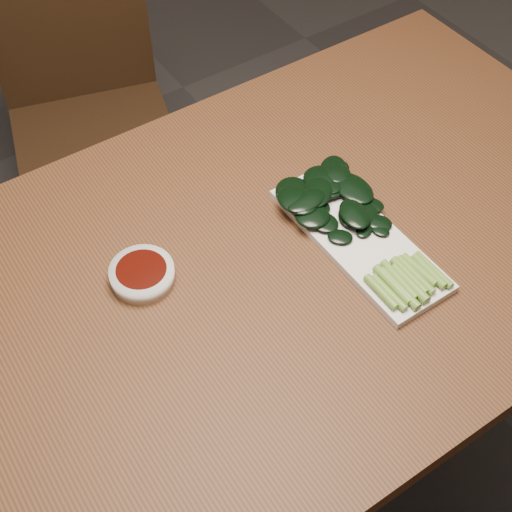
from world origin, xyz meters
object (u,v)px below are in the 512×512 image
object	(u,v)px
serving_plate	(359,239)
gai_lan	(341,210)
table	(264,287)
chair_far	(87,106)
sauce_bowl	(142,274)

from	to	relation	value
serving_plate	gai_lan	bearing A→B (deg)	86.83
table	gai_lan	world-z (taller)	gai_lan
table	chair_far	size ratio (longest dim) A/B	1.57
table	serving_plate	distance (m)	0.18
serving_plate	gai_lan	distance (m)	0.06
sauce_bowl	serving_plate	world-z (taller)	sauce_bowl
sauce_bowl	gai_lan	size ratio (longest dim) A/B	0.29
gai_lan	table	bearing A→B (deg)	-179.71
serving_plate	chair_far	bearing A→B (deg)	97.59
sauce_bowl	serving_plate	bearing A→B (deg)	-21.03
table	chair_far	world-z (taller)	chair_far
sauce_bowl	serving_plate	distance (m)	0.35
table	serving_plate	xyz separation A→B (m)	(0.15, -0.05, 0.08)
sauce_bowl	gai_lan	bearing A→B (deg)	-12.44
table	sauce_bowl	bearing A→B (deg)	157.52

